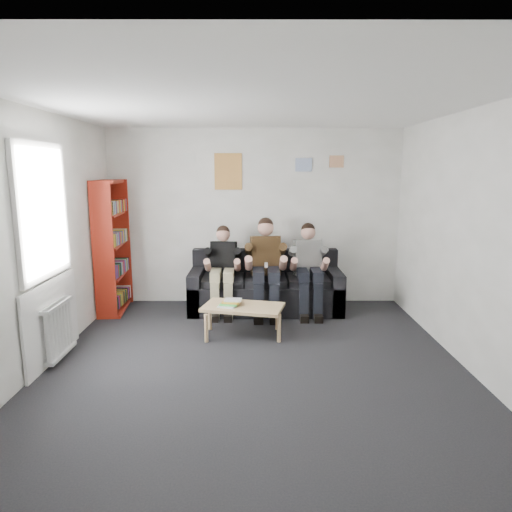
{
  "coord_description": "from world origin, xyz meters",
  "views": [
    {
      "loc": [
        0.0,
        -4.58,
        2.07
      ],
      "look_at": [
        0.02,
        1.3,
        0.96
      ],
      "focal_mm": 32.0,
      "sensor_mm": 36.0,
      "label": 1
    }
  ],
  "objects_px": {
    "coffee_table": "(243,309)",
    "person_middle": "(266,267)",
    "bookshelf": "(113,247)",
    "person_right": "(309,269)",
    "sofa": "(265,289)",
    "person_left": "(223,270)"
  },
  "relations": [
    {
      "from": "coffee_table",
      "to": "person_middle",
      "type": "relative_size",
      "value": 0.71
    },
    {
      "from": "bookshelf",
      "to": "person_right",
      "type": "bearing_deg",
      "value": -8.25
    },
    {
      "from": "bookshelf",
      "to": "person_middle",
      "type": "distance_m",
      "value": 2.26
    },
    {
      "from": "sofa",
      "to": "person_right",
      "type": "height_order",
      "value": "person_right"
    },
    {
      "from": "bookshelf",
      "to": "person_right",
      "type": "distance_m",
      "value": 2.89
    },
    {
      "from": "person_right",
      "to": "person_left",
      "type": "bearing_deg",
      "value": 171.87
    },
    {
      "from": "sofa",
      "to": "person_middle",
      "type": "distance_m",
      "value": 0.43
    },
    {
      "from": "person_right",
      "to": "bookshelf",
      "type": "bearing_deg",
      "value": 169.18
    },
    {
      "from": "person_middle",
      "to": "coffee_table",
      "type": "bearing_deg",
      "value": -114.72
    },
    {
      "from": "sofa",
      "to": "person_right",
      "type": "distance_m",
      "value": 0.74
    },
    {
      "from": "bookshelf",
      "to": "coffee_table",
      "type": "height_order",
      "value": "bookshelf"
    },
    {
      "from": "person_middle",
      "to": "bookshelf",
      "type": "bearing_deg",
      "value": 169.82
    },
    {
      "from": "bookshelf",
      "to": "person_right",
      "type": "xyz_separation_m",
      "value": [
        2.87,
        -0.14,
        -0.31
      ]
    },
    {
      "from": "sofa",
      "to": "bookshelf",
      "type": "distance_m",
      "value": 2.34
    },
    {
      "from": "person_middle",
      "to": "person_left",
      "type": "bearing_deg",
      "value": 172.86
    },
    {
      "from": "person_left",
      "to": "person_middle",
      "type": "bearing_deg",
      "value": 4.89
    },
    {
      "from": "sofa",
      "to": "person_right",
      "type": "bearing_deg",
      "value": -17.88
    },
    {
      "from": "bookshelf",
      "to": "coffee_table",
      "type": "xyz_separation_m",
      "value": [
        1.93,
        -1.08,
        -0.62
      ]
    },
    {
      "from": "bookshelf",
      "to": "sofa",
      "type": "bearing_deg",
      "value": -3.89
    },
    {
      "from": "coffee_table",
      "to": "person_left",
      "type": "height_order",
      "value": "person_left"
    },
    {
      "from": "bookshelf",
      "to": "person_right",
      "type": "height_order",
      "value": "bookshelf"
    },
    {
      "from": "sofa",
      "to": "bookshelf",
      "type": "xyz_separation_m",
      "value": [
        -2.24,
        -0.06,
        0.66
      ]
    }
  ]
}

